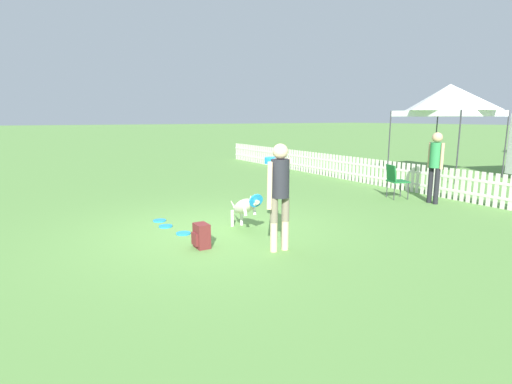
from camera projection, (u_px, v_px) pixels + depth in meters
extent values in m
plane|color=#5B8C42|center=(215.00, 232.00, 7.17)|extent=(240.00, 240.00, 0.00)
cylinder|color=beige|center=(274.00, 237.00, 6.09)|extent=(0.11, 0.11, 0.46)
cylinder|color=#7A705B|center=(274.00, 210.00, 6.01)|extent=(0.12, 0.12, 0.38)
cylinder|color=beige|center=(285.00, 235.00, 6.18)|extent=(0.11, 0.11, 0.46)
cylinder|color=#7A705B|center=(285.00, 209.00, 6.10)|extent=(0.12, 0.12, 0.38)
cylinder|color=#26262D|center=(280.00, 178.00, 5.97)|extent=(0.30, 0.30, 0.58)
sphere|color=beige|center=(280.00, 151.00, 5.89)|extent=(0.23, 0.23, 0.23)
cylinder|color=beige|center=(270.00, 186.00, 5.85)|extent=(0.21, 0.18, 0.70)
cylinder|color=beige|center=(281.00, 161.00, 6.32)|extent=(0.71, 0.20, 0.14)
cylinder|color=#1E8CD8|center=(272.00, 163.00, 6.65)|extent=(0.25, 0.25, 0.02)
cylinder|color=#1E8CD8|center=(272.00, 161.00, 6.65)|extent=(0.25, 0.25, 0.02)
cylinder|color=#1E8CD8|center=(272.00, 160.00, 6.64)|extent=(0.25, 0.25, 0.02)
cylinder|color=#1E8CD8|center=(272.00, 158.00, 6.64)|extent=(0.25, 0.25, 0.02)
ellipsoid|color=beige|center=(244.00, 206.00, 7.23)|extent=(0.74, 0.33, 0.49)
ellipsoid|color=white|center=(244.00, 209.00, 7.24)|extent=(0.39, 0.18, 0.23)
sphere|color=beige|center=(254.00, 202.00, 6.84)|extent=(0.17, 0.17, 0.17)
cone|color=beige|center=(256.00, 201.00, 6.77)|extent=(0.15, 0.10, 0.13)
cylinder|color=#1E8CD8|center=(256.00, 201.00, 6.77)|extent=(0.13, 0.26, 0.24)
cone|color=beige|center=(256.00, 197.00, 6.87)|extent=(0.05, 0.05, 0.08)
cone|color=beige|center=(251.00, 198.00, 6.83)|extent=(0.05, 0.05, 0.08)
cylinder|color=white|center=(242.00, 217.00, 7.61)|extent=(0.06, 0.06, 0.31)
cylinder|color=white|center=(232.00, 218.00, 7.52)|extent=(0.06, 0.06, 0.31)
cylinder|color=white|center=(254.00, 208.00, 7.08)|extent=(0.16, 0.06, 0.25)
cylinder|color=white|center=(245.00, 209.00, 7.00)|extent=(0.16, 0.06, 0.25)
cone|color=beige|center=(234.00, 206.00, 7.66)|extent=(0.33, 0.08, 0.22)
cylinder|color=#1E8CD8|center=(160.00, 221.00, 7.91)|extent=(0.25, 0.25, 0.02)
cylinder|color=#1E8CD8|center=(166.00, 226.00, 7.50)|extent=(0.25, 0.25, 0.02)
cylinder|color=#1E8CD8|center=(183.00, 233.00, 7.04)|extent=(0.25, 0.25, 0.02)
cube|color=maroon|center=(202.00, 236.00, 6.27)|extent=(0.28, 0.20, 0.39)
cube|color=maroon|center=(195.00, 239.00, 6.22)|extent=(0.19, 0.04, 0.19)
cube|color=silver|center=(438.00, 188.00, 10.31)|extent=(22.44, 0.04, 0.06)
cube|color=silver|center=(439.00, 175.00, 10.25)|extent=(22.44, 0.04, 0.06)
cube|color=silver|center=(236.00, 151.00, 19.70)|extent=(0.09, 0.02, 0.79)
cube|color=silver|center=(238.00, 152.00, 19.56)|extent=(0.09, 0.02, 0.79)
cube|color=silver|center=(240.00, 152.00, 19.42)|extent=(0.09, 0.02, 0.79)
cube|color=silver|center=(241.00, 152.00, 19.29)|extent=(0.09, 0.02, 0.79)
cube|color=silver|center=(243.00, 152.00, 19.15)|extent=(0.09, 0.02, 0.79)
cube|color=silver|center=(244.00, 152.00, 19.01)|extent=(0.09, 0.02, 0.79)
cube|color=silver|center=(246.00, 153.00, 18.88)|extent=(0.09, 0.02, 0.79)
cube|color=silver|center=(248.00, 153.00, 18.74)|extent=(0.09, 0.02, 0.79)
cube|color=silver|center=(249.00, 153.00, 18.60)|extent=(0.09, 0.02, 0.79)
cube|color=silver|center=(251.00, 154.00, 18.47)|extent=(0.09, 0.02, 0.79)
cube|color=silver|center=(253.00, 154.00, 18.33)|extent=(0.09, 0.02, 0.79)
cube|color=silver|center=(255.00, 154.00, 18.19)|extent=(0.09, 0.02, 0.79)
cube|color=silver|center=(257.00, 154.00, 18.06)|extent=(0.09, 0.02, 0.79)
cube|color=silver|center=(258.00, 155.00, 17.92)|extent=(0.09, 0.02, 0.79)
cube|color=silver|center=(260.00, 155.00, 17.78)|extent=(0.09, 0.02, 0.79)
cube|color=silver|center=(262.00, 155.00, 17.65)|extent=(0.09, 0.02, 0.79)
cube|color=silver|center=(264.00, 155.00, 17.51)|extent=(0.09, 0.02, 0.79)
cube|color=silver|center=(266.00, 156.00, 17.38)|extent=(0.09, 0.02, 0.79)
cube|color=silver|center=(268.00, 156.00, 17.24)|extent=(0.09, 0.02, 0.79)
cube|color=silver|center=(270.00, 156.00, 17.10)|extent=(0.09, 0.02, 0.79)
cube|color=silver|center=(272.00, 157.00, 16.97)|extent=(0.09, 0.02, 0.79)
cube|color=silver|center=(274.00, 157.00, 16.83)|extent=(0.09, 0.02, 0.79)
cube|color=silver|center=(276.00, 157.00, 16.69)|extent=(0.09, 0.02, 0.79)
cube|color=silver|center=(278.00, 158.00, 16.56)|extent=(0.09, 0.02, 0.79)
cube|color=silver|center=(281.00, 158.00, 16.42)|extent=(0.09, 0.02, 0.79)
cube|color=silver|center=(283.00, 158.00, 16.28)|extent=(0.09, 0.02, 0.79)
cube|color=silver|center=(285.00, 159.00, 16.15)|extent=(0.09, 0.02, 0.79)
cube|color=silver|center=(287.00, 159.00, 16.01)|extent=(0.09, 0.02, 0.79)
cube|color=silver|center=(290.00, 159.00, 15.87)|extent=(0.09, 0.02, 0.79)
cube|color=silver|center=(292.00, 160.00, 15.74)|extent=(0.09, 0.02, 0.79)
cube|color=silver|center=(294.00, 160.00, 15.60)|extent=(0.09, 0.02, 0.79)
cube|color=silver|center=(297.00, 160.00, 15.46)|extent=(0.09, 0.02, 0.79)
cube|color=silver|center=(299.00, 161.00, 15.33)|extent=(0.09, 0.02, 0.79)
cube|color=silver|center=(302.00, 161.00, 15.19)|extent=(0.09, 0.02, 0.79)
cube|color=silver|center=(305.00, 162.00, 15.06)|extent=(0.09, 0.02, 0.79)
cube|color=silver|center=(307.00, 162.00, 14.92)|extent=(0.09, 0.02, 0.79)
cube|color=silver|center=(310.00, 162.00, 14.78)|extent=(0.09, 0.02, 0.79)
cube|color=silver|center=(313.00, 163.00, 14.65)|extent=(0.09, 0.02, 0.79)
cube|color=silver|center=(315.00, 163.00, 14.51)|extent=(0.09, 0.02, 0.79)
cube|color=silver|center=(318.00, 164.00, 14.37)|extent=(0.09, 0.02, 0.79)
cube|color=silver|center=(321.00, 164.00, 14.24)|extent=(0.09, 0.02, 0.79)
cube|color=silver|center=(324.00, 165.00, 14.10)|extent=(0.09, 0.02, 0.79)
cube|color=silver|center=(327.00, 165.00, 13.96)|extent=(0.09, 0.02, 0.79)
cube|color=silver|center=(330.00, 165.00, 13.83)|extent=(0.09, 0.02, 0.79)
cube|color=silver|center=(333.00, 166.00, 13.69)|extent=(0.09, 0.02, 0.79)
cube|color=silver|center=(337.00, 166.00, 13.55)|extent=(0.09, 0.02, 0.79)
cube|color=silver|center=(340.00, 167.00, 13.42)|extent=(0.09, 0.02, 0.79)
cube|color=silver|center=(343.00, 167.00, 13.28)|extent=(0.09, 0.02, 0.79)
cube|color=silver|center=(347.00, 168.00, 13.14)|extent=(0.09, 0.02, 0.79)
cube|color=silver|center=(350.00, 168.00, 13.01)|extent=(0.09, 0.02, 0.79)
cube|color=silver|center=(354.00, 169.00, 12.87)|extent=(0.09, 0.02, 0.79)
cube|color=silver|center=(357.00, 170.00, 12.73)|extent=(0.09, 0.02, 0.79)
cube|color=silver|center=(361.00, 170.00, 12.60)|extent=(0.09, 0.02, 0.79)
cube|color=silver|center=(365.00, 171.00, 12.46)|extent=(0.09, 0.02, 0.79)
cube|color=silver|center=(369.00, 171.00, 12.33)|extent=(0.09, 0.02, 0.79)
cube|color=silver|center=(373.00, 172.00, 12.19)|extent=(0.09, 0.02, 0.79)
cube|color=silver|center=(377.00, 173.00, 12.05)|extent=(0.09, 0.02, 0.79)
cube|color=silver|center=(381.00, 173.00, 11.92)|extent=(0.09, 0.02, 0.79)
cube|color=silver|center=(385.00, 174.00, 11.78)|extent=(0.09, 0.02, 0.79)
cube|color=silver|center=(389.00, 174.00, 11.64)|extent=(0.09, 0.02, 0.79)
cube|color=silver|center=(394.00, 175.00, 11.51)|extent=(0.09, 0.02, 0.79)
cube|color=silver|center=(398.00, 176.00, 11.37)|extent=(0.09, 0.02, 0.79)
cube|color=silver|center=(403.00, 177.00, 11.23)|extent=(0.09, 0.02, 0.79)
cube|color=silver|center=(408.00, 177.00, 11.10)|extent=(0.09, 0.02, 0.79)
cube|color=silver|center=(413.00, 178.00, 10.96)|extent=(0.09, 0.02, 0.79)
cube|color=silver|center=(418.00, 179.00, 10.82)|extent=(0.09, 0.02, 0.79)
cube|color=silver|center=(423.00, 180.00, 10.69)|extent=(0.09, 0.02, 0.79)
cube|color=silver|center=(428.00, 180.00, 10.55)|extent=(0.09, 0.02, 0.79)
cube|color=silver|center=(433.00, 181.00, 10.41)|extent=(0.09, 0.02, 0.79)
cube|color=silver|center=(439.00, 182.00, 10.28)|extent=(0.09, 0.02, 0.79)
cube|color=silver|center=(445.00, 183.00, 10.14)|extent=(0.09, 0.02, 0.79)
cube|color=silver|center=(450.00, 184.00, 10.01)|extent=(0.09, 0.02, 0.79)
cube|color=silver|center=(456.00, 185.00, 9.87)|extent=(0.09, 0.02, 0.79)
cube|color=silver|center=(463.00, 186.00, 9.73)|extent=(0.09, 0.02, 0.79)
cube|color=silver|center=(469.00, 187.00, 9.60)|extent=(0.09, 0.02, 0.79)
cube|color=silver|center=(476.00, 188.00, 9.46)|extent=(0.09, 0.02, 0.79)
cube|color=silver|center=(482.00, 189.00, 9.32)|extent=(0.09, 0.02, 0.79)
cube|color=silver|center=(489.00, 190.00, 9.19)|extent=(0.09, 0.02, 0.79)
cube|color=silver|center=(496.00, 191.00, 9.05)|extent=(0.09, 0.02, 0.79)
cube|color=silver|center=(504.00, 192.00, 8.91)|extent=(0.09, 0.02, 0.79)
cube|color=silver|center=(511.00, 193.00, 8.78)|extent=(0.09, 0.02, 0.79)
cylinder|color=#333338|center=(408.00, 191.00, 9.96)|extent=(0.02, 0.02, 0.44)
cylinder|color=#333338|center=(401.00, 188.00, 10.33)|extent=(0.02, 0.02, 0.44)
cylinder|color=#333338|center=(394.00, 191.00, 9.91)|extent=(0.02, 0.02, 0.44)
cylinder|color=#333338|center=(387.00, 189.00, 10.27)|extent=(0.02, 0.02, 0.44)
cube|color=#19662D|center=(398.00, 181.00, 10.08)|extent=(0.57, 0.57, 0.03)
cube|color=#19662D|center=(391.00, 173.00, 10.01)|extent=(0.44, 0.24, 0.42)
cylinder|color=#333338|center=(389.00, 143.00, 14.37)|extent=(0.04, 0.04, 2.27)
cylinder|color=#333338|center=(458.00, 147.00, 12.13)|extent=(0.04, 0.04, 2.27)
cylinder|color=#333338|center=(436.00, 141.00, 15.70)|extent=(0.04, 0.04, 2.27)
cylinder|color=#333338|center=(506.00, 144.00, 13.46)|extent=(0.04, 0.04, 2.27)
cube|color=white|center=(448.00, 114.00, 13.73)|extent=(2.65, 2.65, 0.20)
pyramid|color=white|center=(450.00, 97.00, 13.63)|extent=(2.65, 2.65, 0.88)
cylinder|color=black|center=(437.00, 186.00, 9.42)|extent=(0.11, 0.11, 0.86)
cylinder|color=black|center=(430.00, 185.00, 9.58)|extent=(0.11, 0.11, 0.86)
cylinder|color=#2D8447|center=(436.00, 155.00, 9.36)|extent=(0.27, 0.27, 0.59)
sphere|color=tan|center=(437.00, 137.00, 9.29)|extent=(0.24, 0.24, 0.24)
cylinder|color=tan|center=(442.00, 156.00, 9.22)|extent=(0.08, 0.08, 0.61)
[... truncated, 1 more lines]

